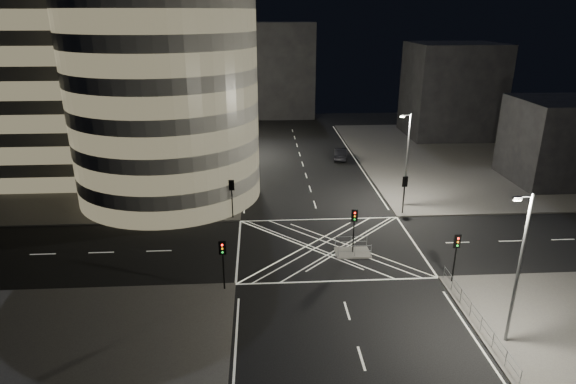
{
  "coord_description": "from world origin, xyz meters",
  "views": [
    {
      "loc": [
        -5.93,
        -38.53,
        19.8
      ],
      "look_at": [
        -3.19,
        6.13,
        3.0
      ],
      "focal_mm": 30.0,
      "sensor_mm": 36.0,
      "label": 1
    }
  ],
  "objects": [
    {
      "name": "office_block_rear",
      "position": [
        -22.0,
        42.0,
        11.15
      ],
      "size": [
        24.0,
        16.0,
        22.0
      ],
      "primitive_type": "cube",
      "color": "gray",
      "rests_on": "sidewalk_far_left"
    },
    {
      "name": "tree_b",
      "position": [
        -10.5,
        15.0,
        4.83
      ],
      "size": [
        5.11,
        5.11,
        7.63
      ],
      "color": "black",
      "rests_on": "sidewalk_far_left"
    },
    {
      "name": "street_lamp_left_far",
      "position": [
        -9.44,
        30.0,
        5.54
      ],
      "size": [
        1.25,
        0.25,
        10.0
      ],
      "color": "slate",
      "rests_on": "sidewalk_far_left"
    },
    {
      "name": "tree_e",
      "position": [
        -10.5,
        33.0,
        4.33
      ],
      "size": [
        3.88,
        3.88,
        6.42
      ],
      "color": "black",
      "rests_on": "sidewalk_far_left"
    },
    {
      "name": "railing_island_north",
      "position": [
        2.0,
        -0.6,
        0.7
      ],
      "size": [
        2.8,
        0.06,
        1.1
      ],
      "primitive_type": "cube",
      "color": "slate",
      "rests_on": "central_island"
    },
    {
      "name": "street_lamp_right_near",
      "position": [
        9.44,
        -14.0,
        5.54
      ],
      "size": [
        1.25,
        0.25,
        10.0
      ],
      "color": "slate",
      "rests_on": "sidewalk_near_right"
    },
    {
      "name": "street_lamp_right_far",
      "position": [
        9.44,
        9.0,
        5.54
      ],
      "size": [
        1.25,
        0.25,
        10.0
      ],
      "color": "slate",
      "rests_on": "sidewalk_far_right"
    },
    {
      "name": "traffic_signal_nl",
      "position": [
        -8.8,
        -6.8,
        2.91
      ],
      "size": [
        0.55,
        0.22,
        4.0
      ],
      "color": "black",
      "rests_on": "sidewalk_near_left"
    },
    {
      "name": "sidewalk_far_right",
      "position": [
        29.0,
        27.0,
        0.07
      ],
      "size": [
        42.0,
        42.0,
        0.15
      ],
      "primitive_type": "cube",
      "color": "#4C4947",
      "rests_on": "ground"
    },
    {
      "name": "sedan",
      "position": [
        5.58,
        27.11,
        0.81
      ],
      "size": [
        2.47,
        5.14,
        1.62
      ],
      "primitive_type": "imported",
      "rotation": [
        0.0,
        0.0,
        2.98
      ],
      "color": "black",
      "rests_on": "ground"
    },
    {
      "name": "building_right_far",
      "position": [
        26.0,
        40.0,
        7.65
      ],
      "size": [
        14.0,
        12.0,
        15.0
      ],
      "primitive_type": "cube",
      "color": "black",
      "rests_on": "sidewalk_far_right"
    },
    {
      "name": "street_lamp_left_near",
      "position": [
        -9.44,
        12.0,
        5.54
      ],
      "size": [
        1.25,
        0.25,
        10.0
      ],
      "color": "slate",
      "rests_on": "sidewalk_far_left"
    },
    {
      "name": "traffic_signal_fl",
      "position": [
        -8.8,
        6.8,
        2.91
      ],
      "size": [
        0.55,
        0.22,
        4.0
      ],
      "color": "black",
      "rests_on": "sidewalk_far_left"
    },
    {
      "name": "ground",
      "position": [
        0.0,
        0.0,
        0.0
      ],
      "size": [
        120.0,
        120.0,
        0.0
      ],
      "primitive_type": "plane",
      "color": "black",
      "rests_on": "ground"
    },
    {
      "name": "central_island",
      "position": [
        2.0,
        -1.5,
        0.07
      ],
      "size": [
        3.0,
        2.0,
        0.15
      ],
      "primitive_type": "cube",
      "color": "slate",
      "rests_on": "ground"
    },
    {
      "name": "traffic_signal_island",
      "position": [
        2.0,
        -1.5,
        2.91
      ],
      "size": [
        0.55,
        0.22,
        4.0
      ],
      "color": "black",
      "rests_on": "central_island"
    },
    {
      "name": "traffic_signal_fr",
      "position": [
        8.8,
        6.8,
        2.91
      ],
      "size": [
        0.55,
        0.22,
        4.0
      ],
      "color": "black",
      "rests_on": "sidewalk_far_right"
    },
    {
      "name": "building_right_near",
      "position": [
        30.0,
        16.0,
        5.15
      ],
      "size": [
        10.0,
        10.0,
        10.0
      ],
      "primitive_type": "cube",
      "color": "black",
      "rests_on": "sidewalk_far_right"
    },
    {
      "name": "traffic_signal_nr",
      "position": [
        8.8,
        -6.8,
        2.91
      ],
      "size": [
        0.55,
        0.22,
        4.0
      ],
      "color": "black",
      "rests_on": "sidewalk_near_right"
    },
    {
      "name": "office_tower_curved",
      "position": [
        -20.74,
        18.74,
        12.65
      ],
      "size": [
        30.0,
        29.0,
        27.2
      ],
      "color": "gray",
      "rests_on": "sidewalk_far_left"
    },
    {
      "name": "building_far_end",
      "position": [
        -4.0,
        58.0,
        9.0
      ],
      "size": [
        18.0,
        8.0,
        18.0
      ],
      "primitive_type": "cube",
      "color": "black",
      "rests_on": "ground"
    },
    {
      "name": "railing_island_south",
      "position": [
        2.0,
        -2.4,
        0.7
      ],
      "size": [
        2.8,
        0.06,
        1.1
      ],
      "primitive_type": "cube",
      "color": "slate",
      "rests_on": "central_island"
    },
    {
      "name": "tree_a",
      "position": [
        -10.5,
        9.0,
        4.69
      ],
      "size": [
        4.38,
        4.38,
        7.07
      ],
      "color": "black",
      "rests_on": "sidewalk_far_left"
    },
    {
      "name": "tree_c",
      "position": [
        -10.5,
        21.0,
        5.32
      ],
      "size": [
        4.77,
        4.77,
        7.93
      ],
      "color": "black",
      "rests_on": "sidewalk_far_left"
    },
    {
      "name": "sidewalk_far_left",
      "position": [
        -29.0,
        27.0,
        0.07
      ],
      "size": [
        42.0,
        42.0,
        0.15
      ],
      "primitive_type": "cube",
      "color": "#4C4947",
      "rests_on": "ground"
    },
    {
      "name": "railing_near_right",
      "position": [
        8.3,
        -12.15,
        0.7
      ],
      "size": [
        0.06,
        11.7,
        1.1
      ],
      "primitive_type": "cube",
      "color": "slate",
      "rests_on": "sidewalk_near_right"
    },
    {
      "name": "tree_d",
      "position": [
        -10.5,
        27.0,
        5.12
      ],
      "size": [
        4.76,
        4.76,
        7.71
      ],
      "color": "black",
      "rests_on": "sidewalk_far_left"
    }
  ]
}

